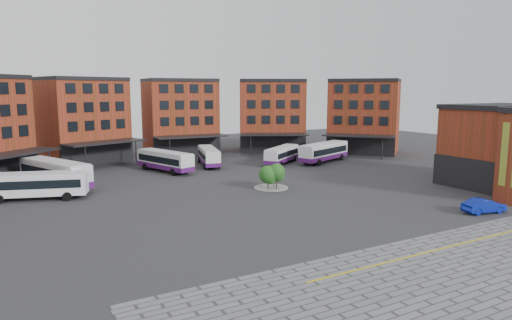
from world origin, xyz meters
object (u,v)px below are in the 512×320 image
bus_b (55,173)px  bus_f (324,152)px  bus_a (36,184)px  bus_e (282,155)px  blue_car (484,206)px  bus_d (209,156)px  tree_island (273,175)px  bus_c (165,161)px

bus_b → bus_f: (43.10, 0.17, -0.12)m
bus_a → bus_f: 46.10m
bus_e → bus_b: bearing=-122.1°
bus_e → blue_car: bearing=-34.1°
bus_e → blue_car: (1.11, -36.72, -0.81)m
bus_d → bus_f: (18.95, -6.45, 0.22)m
tree_island → blue_car: bearing=-57.3°
bus_c → bus_d: (8.13, 1.85, -0.12)m
bus_f → blue_car: (-6.14, -34.51, -1.07)m
bus_c → bus_d: 8.34m
bus_f → bus_c: bearing=-120.8°
bus_a → bus_b: bus_b is taller
tree_island → blue_car: tree_island is taller
bus_f → bus_a: bearing=-103.9°
tree_island → bus_c: (-7.93, 18.83, -0.12)m
bus_c → bus_b: bearing=178.4°
tree_island → bus_e: 20.30m
bus_b → bus_d: size_ratio=1.20×
bus_a → bus_f: bus_f is taller
bus_b → bus_e: (35.85, 2.38, -0.38)m
bus_c → bus_f: (27.08, -4.60, 0.10)m
tree_island → bus_c: 20.43m
bus_a → bus_d: 29.47m
bus_d → bus_b: bearing=-149.4°
tree_island → bus_d: 20.68m
tree_island → bus_f: bus_f is taller
bus_a → bus_b: (2.62, 5.67, 0.07)m
tree_island → bus_c: bearing=112.8°
blue_car → bus_c: bearing=39.8°
bus_f → tree_island: bearing=-74.5°
tree_island → bus_e: (11.90, 16.44, -0.28)m
bus_a → bus_e: bus_a is taller
bus_c → blue_car: (20.93, -39.10, -0.96)m
bus_b → blue_car: 50.46m
bus_f → blue_car: bearing=-31.2°
tree_island → bus_d: tree_island is taller
blue_car → tree_island: bearing=44.3°
bus_c → bus_d: bus_c is taller
tree_island → bus_a: 27.87m
bus_d → bus_a: bearing=-140.1°
bus_a → bus_d: bus_a is taller
bus_a → bus_f: (45.73, 5.84, -0.05)m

